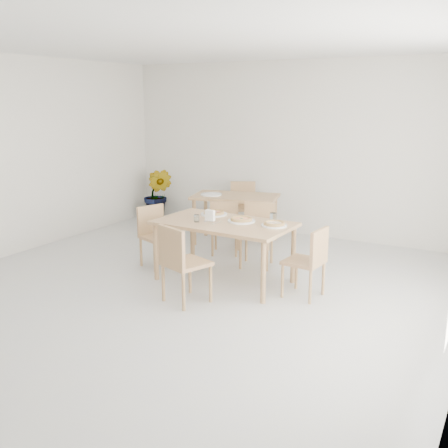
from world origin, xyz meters
The scene contains 21 objects.
main_table centered at (0.22, 0.86, 0.68)m, with size 1.66×0.98×0.75m.
chair_south centered at (0.17, -0.01, 0.51)m, with size 0.55×0.55×0.88m.
chair_north centered at (0.29, 1.67, 0.49)m, with size 0.50×0.50×0.84m.
chair_west centered at (-0.89, 0.95, 0.47)m, with size 0.52×0.52×0.81m.
chair_east centered at (1.33, 0.85, 0.47)m, with size 0.44×0.44×0.81m.
plate_margherita centered at (0.40, 0.97, 0.76)m, with size 0.33×0.33×0.02m, color white.
plate_mushroom centered at (0.83, 0.97, 0.76)m, with size 0.30×0.30×0.02m, color white.
plate_pepperoni centered at (-0.09, 1.14, 0.76)m, with size 0.34×0.34×0.02m, color white.
pizza_margherita centered at (0.40, 0.97, 0.78)m, with size 0.33×0.33×0.03m.
pizza_mushroom centered at (0.83, 0.97, 0.78)m, with size 0.28×0.28×0.03m.
pizza_pepperoni centered at (-0.09, 1.14, 0.78)m, with size 0.30×0.30×0.03m.
tumbler_a centered at (0.74, 1.15, 0.80)m, with size 0.08×0.08×0.11m, color white.
tumbler_b centered at (-0.07, 0.70, 0.79)m, with size 0.07×0.07×0.09m, color white.
napkin_holder centered at (0.07, 0.79, 0.82)m, with size 0.13×0.06×0.14m.
fork_a centered at (0.18, 0.75, 0.75)m, with size 0.02×0.18×0.01m, color silver.
fork_b centered at (0.04, 0.82, 0.75)m, with size 0.02×0.19×0.01m, color silver.
second_table centered at (-0.50, 2.49, 0.65)m, with size 1.43×1.03×0.75m.
chair_back_s centered at (-0.31, 1.83, 0.46)m, with size 0.52×0.52×0.80m.
chair_back_n centered at (-0.70, 3.14, 0.49)m, with size 0.57×0.57×0.84m.
plate_empty centered at (-0.84, 2.33, 0.76)m, with size 0.33×0.33×0.02m, color white.
potted_plant centered at (-2.47, 3.15, 0.48)m, with size 0.53×0.43×0.96m, color #206B24.
Camera 1 is at (3.25, -4.49, 2.21)m, focal length 42.00 mm.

